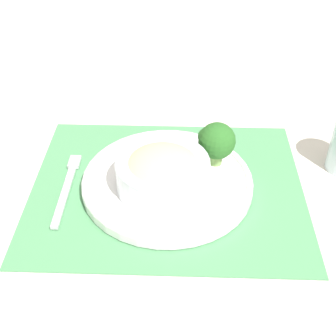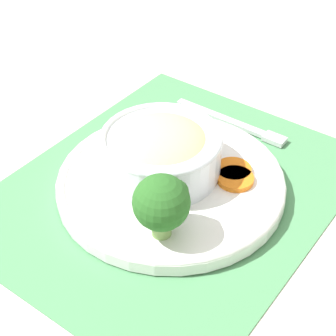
{
  "view_description": "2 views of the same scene",
  "coord_description": "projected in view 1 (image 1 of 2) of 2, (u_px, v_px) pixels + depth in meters",
  "views": [
    {
      "loc": [
        -0.05,
        -0.61,
        0.53
      ],
      "look_at": [
        0.0,
        0.0,
        0.04
      ],
      "focal_mm": 50.0,
      "sensor_mm": 36.0,
      "label": 1
    },
    {
      "loc": [
        0.48,
        0.27,
        0.48
      ],
      "look_at": [
        0.0,
        -0.0,
        0.04
      ],
      "focal_mm": 60.0,
      "sensor_mm": 36.0,
      "label": 2
    }
  ],
  "objects": [
    {
      "name": "ground_plane",
      "position": [
        167.0,
        188.0,
        0.81
      ],
      "size": [
        4.0,
        4.0,
        0.0
      ],
      "primitive_type": "plane",
      "color": "beige"
    },
    {
      "name": "placemat",
      "position": [
        167.0,
        187.0,
        0.81
      ],
      "size": [
        0.51,
        0.43,
        0.0
      ],
      "color": "#4C8C59",
      "rests_on": "ground_plane"
    },
    {
      "name": "plate",
      "position": [
        167.0,
        181.0,
        0.8
      ],
      "size": [
        0.29,
        0.29,
        0.02
      ],
      "color": "white",
      "rests_on": "placemat"
    },
    {
      "name": "bowl",
      "position": [
        163.0,
        171.0,
        0.76
      ],
      "size": [
        0.15,
        0.15,
        0.07
      ],
      "color": "silver",
      "rests_on": "plate"
    },
    {
      "name": "broccoli_floret",
      "position": [
        217.0,
        141.0,
        0.81
      ],
      "size": [
        0.06,
        0.06,
        0.08
      ],
      "color": "#759E51",
      "rests_on": "plate"
    },
    {
      "name": "fork",
      "position": [
        68.0,
        182.0,
        0.81
      ],
      "size": [
        0.04,
        0.18,
        0.01
      ],
      "rotation": [
        0.0,
        0.0,
        -0.12
      ],
      "color": "silver",
      "rests_on": "placemat"
    },
    {
      "name": "carrot_slice_middle",
      "position": [
        136.0,
        157.0,
        0.84
      ],
      "size": [
        0.05,
        0.05,
        0.01
      ],
      "color": "orange",
      "rests_on": "plate"
    },
    {
      "name": "carrot_slice_near",
      "position": [
        144.0,
        153.0,
        0.85
      ],
      "size": [
        0.05,
        0.05,
        0.01
      ],
      "color": "orange",
      "rests_on": "plate"
    }
  ]
}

